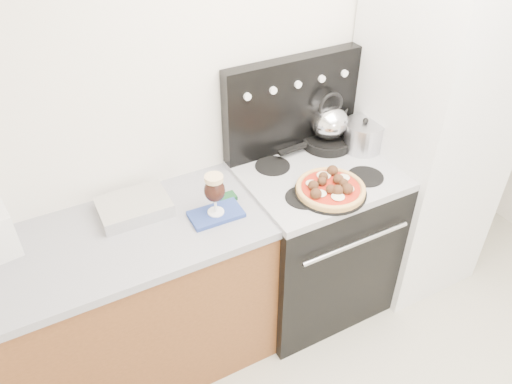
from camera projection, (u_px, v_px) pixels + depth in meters
room_shell at (453, 229)px, 1.66m from camera, size 3.52×3.01×2.52m
base_cabinet at (117, 314)px, 2.41m from camera, size 1.45×0.60×0.86m
countertop at (99, 246)px, 2.14m from camera, size 1.48×0.63×0.04m
stove_body at (312, 242)px, 2.80m from camera, size 0.76×0.65×0.88m
cooktop at (318, 175)px, 2.52m from camera, size 0.76×0.65×0.04m
backguard at (292, 105)px, 2.55m from camera, size 0.76×0.08×0.50m
fridge at (427, 135)px, 2.74m from camera, size 0.64×0.68×1.90m
foil_sheet at (134, 207)px, 2.27m from camera, size 0.32×0.24×0.06m
oven_mitt at (216, 214)px, 2.26m from camera, size 0.24×0.14×0.02m
beer_glass at (215, 194)px, 2.19m from camera, size 0.11×0.11×0.21m
pizza_pan at (330, 192)px, 2.37m from camera, size 0.39×0.39×0.01m
pizza at (331, 187)px, 2.35m from camera, size 0.41×0.41×0.05m
skillet at (327, 141)px, 2.70m from camera, size 0.29×0.29×0.05m
tea_kettle at (329, 119)px, 2.62m from camera, size 0.23×0.23×0.22m
stock_pot at (363, 137)px, 2.64m from camera, size 0.26×0.26×0.15m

